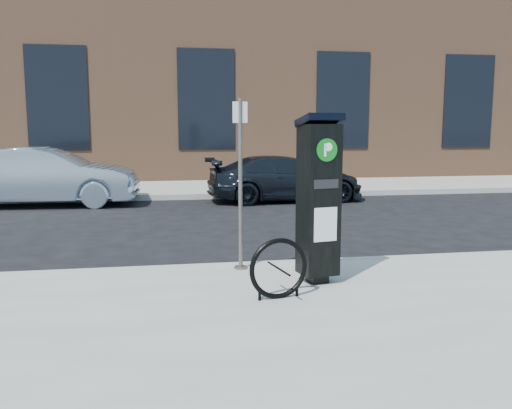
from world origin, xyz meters
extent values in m
plane|color=black|center=(0.00, 0.00, 0.00)|extent=(120.00, 120.00, 0.00)
cube|color=gray|center=(0.00, 14.00, 0.07)|extent=(60.00, 12.00, 0.15)
cube|color=#9E9B93|center=(0.00, -0.02, 0.07)|extent=(60.00, 0.12, 0.16)
cube|color=#9E9B93|center=(0.00, 8.02, 0.07)|extent=(60.00, 0.12, 0.16)
cube|color=brown|center=(0.00, 17.00, 4.00)|extent=(28.00, 10.00, 8.00)
cube|color=black|center=(-5.00, 11.98, 3.00)|extent=(2.00, 0.06, 3.50)
cube|color=black|center=(0.00, 11.98, 3.00)|extent=(2.00, 0.06, 3.50)
cube|color=black|center=(5.00, 11.98, 3.00)|extent=(2.00, 0.06, 3.50)
cube|color=black|center=(10.00, 11.98, 3.00)|extent=(2.00, 0.06, 3.50)
cube|color=black|center=(0.30, -1.09, 0.20)|extent=(0.25, 0.25, 0.11)
cube|color=black|center=(0.30, -1.09, 1.17)|extent=(0.49, 0.45, 1.83)
cube|color=black|center=(0.30, -1.09, 2.13)|extent=(0.54, 0.50, 0.17)
cylinder|color=#075512|center=(0.33, -1.28, 1.78)|extent=(0.27, 0.07, 0.27)
cube|color=white|center=(0.33, -1.28, 1.78)|extent=(0.10, 0.03, 0.15)
cube|color=silver|center=(0.33, -1.28, 0.90)|extent=(0.30, 0.07, 0.41)
cube|color=black|center=(0.33, -1.28, 1.39)|extent=(0.32, 0.07, 0.11)
cylinder|color=#57524D|center=(-0.54, -0.30, 0.16)|extent=(0.18, 0.18, 0.03)
cylinder|color=#57524D|center=(-0.54, -0.30, 1.28)|extent=(0.05, 0.05, 2.27)
cube|color=silver|center=(-0.54, -0.30, 2.24)|extent=(0.20, 0.06, 0.27)
torus|color=black|center=(-0.31, -1.64, 0.49)|extent=(0.69, 0.19, 0.69)
cylinder|color=black|center=(-0.53, -1.69, 0.22)|extent=(0.03, 0.03, 0.14)
cylinder|color=black|center=(-0.09, -1.60, 0.22)|extent=(0.03, 0.03, 0.14)
imported|color=#8699AB|center=(-4.55, 7.40, 0.76)|extent=(4.70, 1.84, 1.53)
imported|color=black|center=(1.79, 7.27, 0.63)|extent=(4.40, 1.94, 1.26)
camera|label=1|loc=(-1.55, -7.36, 2.05)|focal=38.00mm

